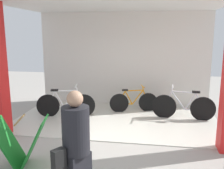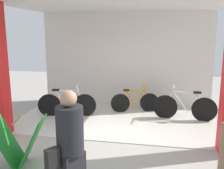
# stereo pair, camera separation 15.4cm
# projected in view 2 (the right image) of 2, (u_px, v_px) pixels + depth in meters

# --- Properties ---
(ground_plane) EXTENTS (19.14, 19.14, 0.00)m
(ground_plane) POSITION_uv_depth(u_px,v_px,m) (105.00, 142.00, 5.52)
(ground_plane) COLOR #9E9991
(ground_plane) RESTS_ON ground
(shop_facade) EXTENTS (5.77, 3.45, 3.95)m
(shop_facade) POSITION_uv_depth(u_px,v_px,m) (118.00, 44.00, 6.62)
(shop_facade) COLOR beige
(shop_facade) RESTS_ON ground
(bicycle_inside_0) EXTENTS (1.67, 0.46, 0.93)m
(bicycle_inside_0) POSITION_uv_depth(u_px,v_px,m) (67.00, 104.00, 7.19)
(bicycle_inside_0) COLOR black
(bicycle_inside_0) RESTS_ON ground
(bicycle_inside_1) EXTENTS (1.44, 0.49, 0.81)m
(bicycle_inside_1) POSITION_uv_depth(u_px,v_px,m) (135.00, 102.00, 7.59)
(bicycle_inside_1) COLOR black
(bicycle_inside_1) RESTS_ON ground
(bicycle_inside_2) EXTENTS (1.72, 0.47, 0.95)m
(bicycle_inside_2) POSITION_uv_depth(u_px,v_px,m) (185.00, 107.00, 6.87)
(bicycle_inside_2) COLOR black
(bicycle_inside_2) RESTS_ON ground
(sandwich_board_sign) EXTENTS (1.00, 0.76, 0.92)m
(sandwich_board_sign) POSITION_uv_depth(u_px,v_px,m) (20.00, 142.00, 4.44)
(sandwich_board_sign) COLOR #197226
(sandwich_board_sign) RESTS_ON ground
(pedestrian_0) EXTENTS (0.48, 0.57, 1.68)m
(pedestrian_0) POSITION_uv_depth(u_px,v_px,m) (70.00, 152.00, 3.18)
(pedestrian_0) COLOR black
(pedestrian_0) RESTS_ON ground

